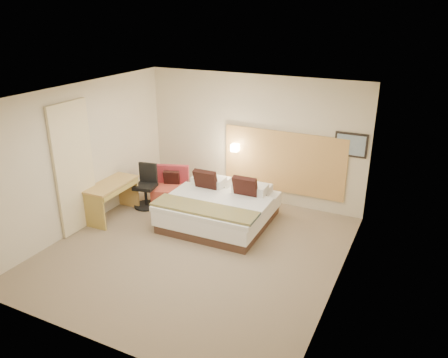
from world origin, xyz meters
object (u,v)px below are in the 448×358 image
at_px(desk, 112,191).
at_px(bed, 220,208).
at_px(side_table, 197,191).
at_px(lounge_chair, 171,188).
at_px(desk_chair, 146,190).

bearing_deg(desk, bed, 19.46).
bearing_deg(side_table, lounge_chair, -166.49).
bearing_deg(desk_chair, lounge_chair, 54.07).
xyz_separation_m(bed, lounge_chair, (-1.40, 0.45, -0.01)).
xyz_separation_m(bed, desk_chair, (-1.72, 0.00, 0.07)).
height_order(desk, desk_chair, desk_chair).
relative_size(bed, desk, 1.69).
relative_size(bed, lounge_chair, 2.26).
bearing_deg(bed, lounge_chair, 162.25).
relative_size(lounge_chair, desk, 0.75).
height_order(lounge_chair, desk, lounge_chair).
bearing_deg(side_table, desk_chair, -147.04).
bearing_deg(lounge_chair, desk_chair, -125.93).
bearing_deg(desk_chair, side_table, 32.96).
bearing_deg(desk_chair, desk, -112.40).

